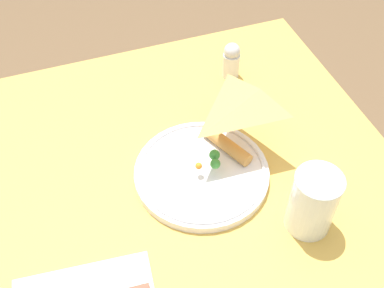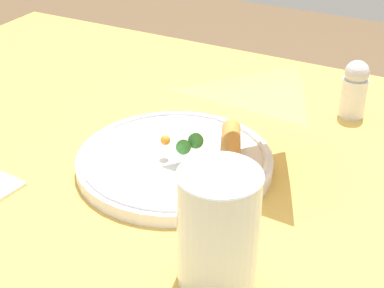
% 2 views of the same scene
% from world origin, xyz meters
% --- Properties ---
extents(dining_table, '(0.92, 0.79, 0.76)m').
position_xyz_m(dining_table, '(0.00, 0.00, 0.63)').
color(dining_table, gold).
rests_on(dining_table, ground_plane).
extents(plate_pizza, '(0.24, 0.24, 0.05)m').
position_xyz_m(plate_pizza, '(-0.10, -0.00, 0.77)').
color(plate_pizza, white).
rests_on(plate_pizza, dining_table).
extents(milk_glass, '(0.08, 0.08, 0.12)m').
position_xyz_m(milk_glass, '(-0.23, 0.15, 0.82)').
color(milk_glass, white).
rests_on(milk_glass, dining_table).
extents(salt_shaker, '(0.04, 0.04, 0.08)m').
position_xyz_m(salt_shaker, '(-0.26, -0.24, 0.80)').
color(salt_shaker, silver).
rests_on(salt_shaker, dining_table).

